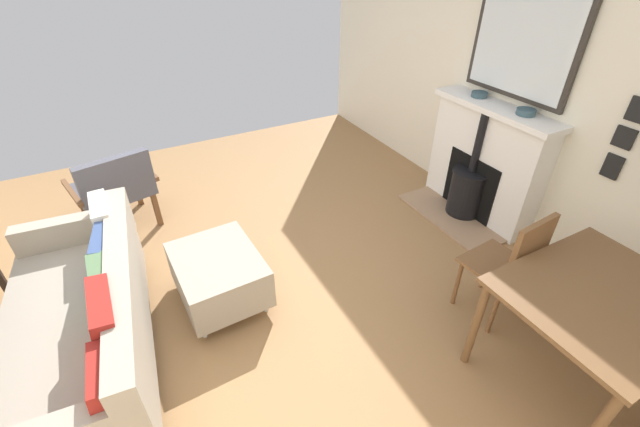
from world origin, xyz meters
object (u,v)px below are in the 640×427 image
(armchair_accent, at_px, (115,186))
(dining_chair_near_fireplace, at_px, (512,262))
(sofa, at_px, (86,323))
(fireplace, at_px, (481,168))
(ottoman, at_px, (219,274))
(dining_table, at_px, (599,307))
(mantel_bowl_far, at_px, (526,112))
(mantel_bowl_near, at_px, (480,94))

(armchair_accent, relative_size, dining_chair_near_fireplace, 0.90)
(sofa, bearing_deg, fireplace, -177.63)
(sofa, relative_size, ottoman, 2.48)
(sofa, distance_m, dining_table, 2.97)
(fireplace, height_order, mantel_bowl_far, mantel_bowl_far)
(dining_table, distance_m, dining_chair_near_fireplace, 0.57)
(fireplace, relative_size, ottoman, 1.66)
(dining_table, bearing_deg, dining_chair_near_fireplace, -90.73)
(fireplace, xyz_separation_m, mantel_bowl_far, (-0.04, 0.26, 0.63))
(mantel_bowl_near, xyz_separation_m, dining_table, (0.91, 1.89, -0.49))
(mantel_bowl_far, height_order, dining_chair_near_fireplace, mantel_bowl_far)
(mantel_bowl_near, xyz_separation_m, sofa, (3.46, 0.38, -0.77))
(sofa, bearing_deg, dining_table, 149.46)
(mantel_bowl_near, distance_m, dining_chair_near_fireplace, 1.72)
(fireplace, height_order, mantel_bowl_near, mantel_bowl_near)
(armchair_accent, distance_m, dining_table, 3.71)
(fireplace, xyz_separation_m, mantel_bowl_near, (-0.04, -0.24, 0.63))
(mantel_bowl_near, xyz_separation_m, ottoman, (2.60, 0.23, -0.87))
(mantel_bowl_far, bearing_deg, mantel_bowl_near, -90.00)
(dining_table, relative_size, dining_chair_near_fireplace, 1.14)
(dining_chair_near_fireplace, bearing_deg, mantel_bowl_far, -137.35)
(sofa, height_order, dining_table, sofa)
(mantel_bowl_near, xyz_separation_m, mantel_bowl_far, (-0.00, 0.50, 0.00))
(mantel_bowl_near, bearing_deg, dining_chair_near_fireplace, 55.91)
(mantel_bowl_far, bearing_deg, dining_chair_near_fireplace, 42.65)
(fireplace, bearing_deg, dining_table, 62.27)
(mantel_bowl_near, bearing_deg, fireplace, 80.02)
(mantel_bowl_near, height_order, ottoman, mantel_bowl_near)
(mantel_bowl_near, relative_size, ottoman, 0.19)
(dining_table, bearing_deg, mantel_bowl_far, -123.21)
(armchair_accent, bearing_deg, fireplace, 156.92)
(ottoman, relative_size, dining_chair_near_fireplace, 0.83)
(sofa, height_order, ottoman, sofa)
(sofa, distance_m, armchair_accent, 1.50)
(mantel_bowl_near, relative_size, mantel_bowl_far, 0.94)
(ottoman, relative_size, dining_table, 0.73)
(mantel_bowl_far, xyz_separation_m, dining_chair_near_fireplace, (0.90, 0.83, -0.60))
(mantel_bowl_far, xyz_separation_m, armchair_accent, (3.13, -1.57, -0.65))
(fireplace, relative_size, armchair_accent, 1.53)
(mantel_bowl_near, distance_m, mantel_bowl_far, 0.50)
(fireplace, distance_m, ottoman, 2.57)
(ottoman, relative_size, armchair_accent, 0.92)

